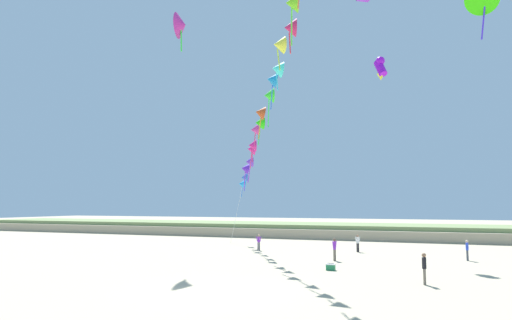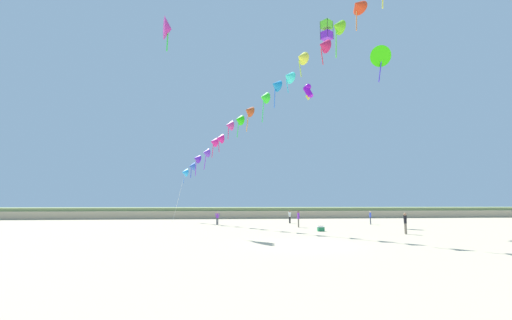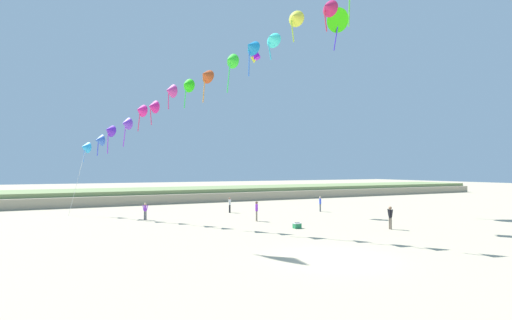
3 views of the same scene
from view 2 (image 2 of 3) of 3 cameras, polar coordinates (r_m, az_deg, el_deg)
The scene contains 13 objects.
ground_plane at distance 21.30m, azimuth 8.06°, elevation -13.80°, with size 240.00×240.00×0.00m, color tan.
dune_ridge at distance 61.49m, azimuth -1.57°, elevation -8.72°, with size 120.00×12.49×1.72m.
person_near_left at distance 43.26m, azimuth 5.65°, elevation -9.25°, with size 0.47×0.42×1.57m.
person_near_right at distance 42.82m, azimuth 18.52°, elevation -8.92°, with size 0.26×0.55×1.59m.
person_mid_center at distance 30.40m, azimuth 23.62°, elevation -9.42°, with size 0.23×0.60×1.70m.
person_far_left at distance 40.39m, azimuth -6.46°, elevation -9.45°, with size 0.53×0.20×1.50m.
person_far_right at distance 36.06m, azimuth 7.08°, elevation -9.52°, with size 0.28×0.59×1.71m.
kite_banner_string at distance 32.67m, azimuth 1.86°, elevation 11.03°, with size 19.76×33.60×19.12m.
large_kite_low_lead at distance 45.56m, azimuth 8.69°, elevation 11.23°, with size 1.54×1.52×2.22m.
large_kite_mid_trail at distance 39.68m, azimuth 11.69°, elevation 20.40°, with size 1.38×1.38×2.04m.
large_kite_high_solo at distance 46.88m, azimuth 19.89°, elevation 15.95°, with size 2.81×2.12×4.67m.
large_kite_outer_drift at distance 39.69m, azimuth -14.48°, elevation 20.44°, with size 1.39×2.55×3.67m.
beach_cooler at distance 31.39m, azimuth 10.76°, elevation -11.21°, with size 0.58×0.41×0.46m.
Camera 2 is at (-5.23, -20.50, 2.47)m, focal length 24.00 mm.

